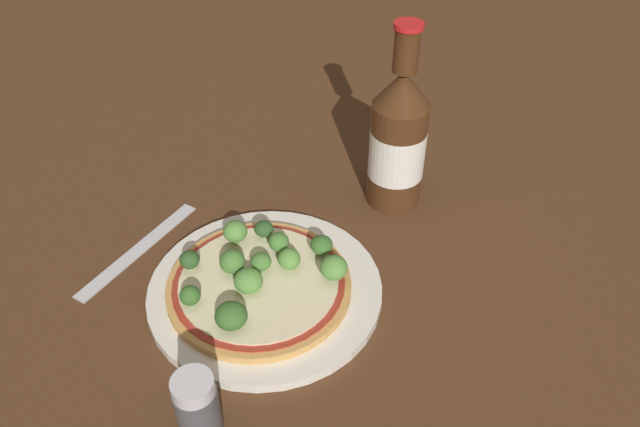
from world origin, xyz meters
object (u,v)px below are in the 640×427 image
beer_bottle (398,139)px  fork (139,249)px  pizza (262,282)px  pepper_shaker (197,407)px

beer_bottle → fork: 0.35m
pizza → beer_bottle: beer_bottle is taller
pizza → beer_bottle: (0.04, 0.24, 0.08)m
beer_bottle → fork: beer_bottle is taller
pepper_shaker → beer_bottle: bearing=92.5°
beer_bottle → pepper_shaker: bearing=-87.5°
fork → beer_bottle: bearing=-41.3°
pizza → beer_bottle: size_ratio=0.84×
pizza → fork: (-0.17, -0.03, -0.02)m
beer_bottle → pizza: bearing=-99.8°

